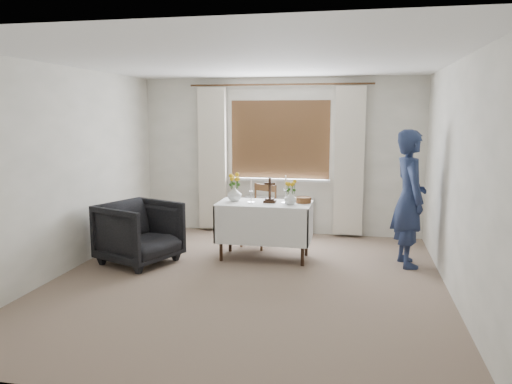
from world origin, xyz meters
TOP-DOWN VIEW (x-y plane):
  - ground at (0.00, 0.00)m, footprint 5.00×5.00m
  - altar_table at (0.03, 0.98)m, footprint 1.24×0.64m
  - wooden_chair at (-0.17, 1.58)m, footprint 0.55×0.55m
  - armchair at (-1.52, 0.45)m, footprint 1.14×1.13m
  - person at (1.88, 1.05)m, footprint 0.54×0.71m
  - radiator at (0.00, 2.42)m, footprint 1.10×0.10m
  - wooden_cross at (0.10, 1.00)m, footprint 0.16×0.12m
  - candlestick_left at (-0.15, 0.95)m, footprint 0.12×0.12m
  - candlestick_right at (0.31, 0.98)m, footprint 0.13×0.13m
  - flower_vase_left at (-0.39, 1.03)m, footprint 0.22×0.22m
  - flower_vase_right at (0.38, 0.92)m, footprint 0.17×0.17m
  - wicker_basket at (0.54, 1.08)m, footprint 0.27×0.27m

SIDE VIEW (x-z plane):
  - ground at x=0.00m, z-range 0.00..0.00m
  - radiator at x=0.00m, z-range 0.00..0.60m
  - altar_table at x=0.03m, z-range 0.00..0.76m
  - armchair at x=-1.52m, z-range 0.00..0.81m
  - wooden_chair at x=-0.17m, z-range 0.00..0.91m
  - wicker_basket at x=0.54m, z-range 0.76..0.84m
  - flower_vase_right at x=0.38m, z-range 0.76..0.93m
  - flower_vase_left at x=-0.39m, z-range 0.76..0.96m
  - person at x=1.88m, z-range 0.00..1.74m
  - candlestick_left at x=-0.15m, z-range 0.76..1.08m
  - wooden_cross at x=0.10m, z-range 0.76..1.10m
  - candlestick_right at x=0.31m, z-range 0.76..1.14m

